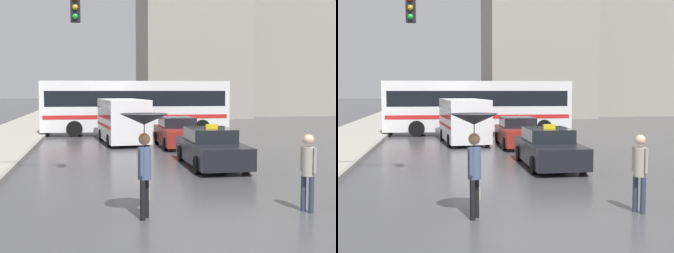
% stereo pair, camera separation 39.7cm
% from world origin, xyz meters
% --- Properties ---
extents(ground_plane, '(300.00, 300.00, 0.00)m').
position_xyz_m(ground_plane, '(0.00, 0.00, 0.00)').
color(ground_plane, '#424244').
extents(taxi, '(1.91, 4.66, 1.54)m').
position_xyz_m(taxi, '(2.07, 7.77, 0.65)').
color(taxi, black).
rests_on(taxi, ground_plane).
extents(sedan_red, '(1.91, 4.69, 1.43)m').
position_xyz_m(sedan_red, '(1.97, 13.97, 0.67)').
color(sedan_red, maroon).
rests_on(sedan_red, ground_plane).
extents(ambulance_van, '(2.53, 5.30, 2.30)m').
position_xyz_m(ambulance_van, '(-0.63, 15.74, 1.28)').
color(ambulance_van, white).
rests_on(ambulance_van, ground_plane).
extents(city_bus, '(11.54, 2.81, 3.34)m').
position_xyz_m(city_bus, '(0.51, 20.58, 1.85)').
color(city_bus, silver).
rests_on(city_bus, ground_plane).
extents(pedestrian_with_umbrella, '(1.05, 1.05, 2.29)m').
position_xyz_m(pedestrian_with_umbrella, '(-1.15, 1.13, 1.85)').
color(pedestrian_with_umbrella, black).
rests_on(pedestrian_with_umbrella, ground_plane).
extents(pedestrian_man, '(0.38, 0.41, 1.79)m').
position_xyz_m(pedestrian_man, '(2.59, 1.09, 1.06)').
color(pedestrian_man, '#2D3347').
rests_on(pedestrian_man, ground_plane).
extents(traffic_light, '(2.78, 0.38, 5.86)m').
position_xyz_m(traffic_light, '(-4.21, 5.25, 4.01)').
color(traffic_light, black).
rests_on(traffic_light, ground_plane).
extents(building_tower_near, '(10.25, 11.76, 22.43)m').
position_xyz_m(building_tower_near, '(8.09, 40.00, 11.21)').
color(building_tower_near, gray).
rests_on(building_tower_near, ground_plane).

